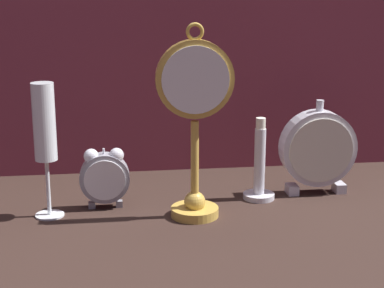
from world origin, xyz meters
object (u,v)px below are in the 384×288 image
Objects in this scene: pocket_watch_on_stand at (193,123)px; champagne_flute at (45,132)px; brass_candlestick at (259,172)px; alarm_clock_twin_bell at (105,175)px; mantel_clock_silver at (318,149)px.

pocket_watch_on_stand is 0.25m from champagne_flute.
alarm_clock_twin_bell is at bearing -177.44° from brass_candlestick.
brass_candlestick is at bearing 2.56° from alarm_clock_twin_bell.
mantel_clock_silver is (0.40, 0.03, 0.03)m from alarm_clock_twin_bell.
pocket_watch_on_stand is at bearing -22.53° from alarm_clock_twin_bell.
champagne_flute is (-0.10, -0.03, 0.09)m from alarm_clock_twin_bell.
pocket_watch_on_stand reaches higher than brass_candlestick.
pocket_watch_on_stand reaches higher than champagne_flute.
champagne_flute is at bearing -173.81° from brass_candlestick.
mantel_clock_silver is at bearing 6.57° from champagne_flute.
pocket_watch_on_stand is 0.28m from mantel_clock_silver.
mantel_clock_silver is 0.12m from brass_candlestick.
pocket_watch_on_stand is 2.15× the size of brass_candlestick.
mantel_clock_silver is 1.17× the size of brass_candlestick.
alarm_clock_twin_bell is 0.71× the size of brass_candlestick.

